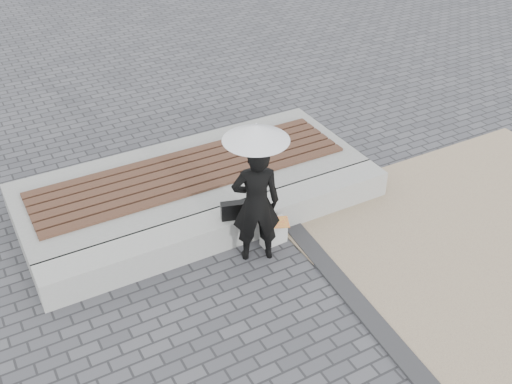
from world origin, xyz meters
The scene contains 10 objects.
ground centered at (0.00, 0.00, 0.00)m, with size 80.00×80.00×0.00m, color #49494E.
edging_band centered at (0.75, -0.50, 0.02)m, with size 0.25×5.20×0.04m, color #2E2E31.
seating_ledge centered at (0.00, 1.60, 0.20)m, with size 5.00×0.45×0.40m, color #A8A9A3.
timber_platform centered at (0.00, 2.80, 0.20)m, with size 5.00×2.00×0.40m, color gray.
timber_decking centered at (0.00, 2.80, 0.42)m, with size 4.60×1.20×0.04m, color #503323, non-canonical shape.
woman centered at (0.15, 1.10, 0.83)m, with size 0.60×0.40×1.66m, color black.
parasol centered at (0.15, 1.10, 1.82)m, with size 0.79×0.79×1.01m.
handbag centered at (0.03, 1.49, 0.52)m, with size 0.34×0.12×0.24m, color black.
canvas_tote centered at (0.48, 1.22, 0.18)m, with size 0.35×0.15×0.37m, color silver.
magazine centered at (0.48, 1.17, 0.37)m, with size 0.34×0.25×0.01m, color red.
Camera 1 is at (-2.82, -4.24, 5.14)m, focal length 42.81 mm.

